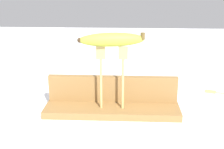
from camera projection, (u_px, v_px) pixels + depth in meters
The scene contains 6 objects.
ground_plane at pixel (112, 113), 0.93m from camera, with size 3.00×3.00×0.00m, color silver.
wooden_board at pixel (112, 110), 0.92m from camera, with size 0.40×0.10×0.02m, color olive.
board_backstop at pixel (113, 89), 0.95m from camera, with size 0.39×0.02×0.08m, color olive.
fork_stand_center at pixel (112, 72), 0.88m from camera, with size 0.09×0.01×0.18m.
banana_raised_center at pixel (112, 40), 0.85m from camera, with size 0.19×0.07×0.04m.
fork_fallen_near at pixel (222, 93), 1.07m from camera, with size 0.16×0.07×0.01m.
Camera 1 is at (0.04, -0.84, 0.40)m, focal length 50.14 mm.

